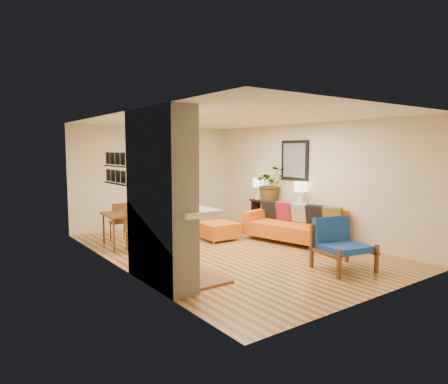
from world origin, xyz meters
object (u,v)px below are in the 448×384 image
(dining_table, at_px, (124,220))
(lamp_near, at_px, (300,191))
(lamp_far, at_px, (258,186))
(houseplant, at_px, (270,184))
(sofa, at_px, (295,225))
(console_table, at_px, (278,208))
(blue_chair, at_px, (339,241))
(ottoman, at_px, (219,230))

(dining_table, xyz_separation_m, lamp_near, (3.65, -1.51, 0.51))
(lamp_far, height_order, houseplant, houseplant)
(sofa, distance_m, console_table, 1.16)
(lamp_near, height_order, houseplant, houseplant)
(console_table, bearing_deg, dining_table, 167.81)
(blue_chair, xyz_separation_m, console_table, (1.33, 2.85, 0.11))
(lamp_near, bearing_deg, console_table, 90.00)
(sofa, xyz_separation_m, lamp_far, (0.48, 1.78, 0.69))
(dining_table, bearing_deg, blue_chair, -57.44)
(console_table, relative_size, lamp_near, 3.43)
(console_table, xyz_separation_m, lamp_near, (0.00, -0.72, 0.49))
(ottoman, height_order, lamp_near, lamp_near)
(sofa, bearing_deg, houseplant, 70.59)
(console_table, bearing_deg, lamp_far, 90.00)
(blue_chair, relative_size, console_table, 0.52)
(console_table, height_order, lamp_near, lamp_near)
(ottoman, bearing_deg, console_table, -4.07)
(sofa, bearing_deg, console_table, 65.23)
(lamp_far, distance_m, houseplant, 0.47)
(lamp_far, bearing_deg, lamp_near, -90.00)
(ottoman, height_order, blue_chair, blue_chair)
(blue_chair, xyz_separation_m, lamp_near, (1.33, 2.14, 0.60))
(ottoman, height_order, lamp_far, lamp_far)
(ottoman, distance_m, console_table, 1.75)
(console_table, bearing_deg, sofa, -114.77)
(sofa, distance_m, houseplant, 1.61)
(console_table, bearing_deg, ottoman, 175.93)
(ottoman, bearing_deg, houseplant, 5.68)
(dining_table, bearing_deg, sofa, -29.86)
(dining_table, height_order, console_table, dining_table)
(ottoman, relative_size, lamp_far, 1.48)
(lamp_far, bearing_deg, ottoman, -159.86)
(lamp_near, distance_m, lamp_far, 1.47)
(sofa, distance_m, dining_table, 3.67)
(lamp_near, bearing_deg, lamp_far, 90.00)
(dining_table, distance_m, lamp_far, 3.69)
(blue_chair, relative_size, houseplant, 1.11)
(sofa, xyz_separation_m, houseplant, (0.47, 1.33, 0.79))
(sofa, height_order, console_table, sofa)
(console_table, bearing_deg, houseplant, 91.97)
(houseplant, bearing_deg, sofa, -109.41)
(console_table, distance_m, lamp_far, 0.89)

